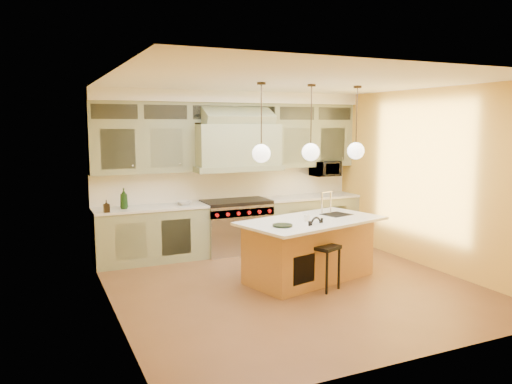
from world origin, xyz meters
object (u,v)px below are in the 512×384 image
kitchen_island (310,248)px  range (236,226)px  counter_stool (323,249)px  microwave (325,169)px

kitchen_island → range: bearing=87.5°
counter_stool → microwave: (1.62, 2.52, 0.87)m
range → microwave: bearing=3.1°
counter_stool → microwave: 3.12m
kitchen_island → microwave: bearing=38.6°
kitchen_island → counter_stool: 0.50m
range → counter_stool: bearing=-82.1°
microwave → kitchen_island: bearing=-127.1°
microwave → counter_stool: bearing=-122.6°
range → counter_stool: counter_stool is taller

